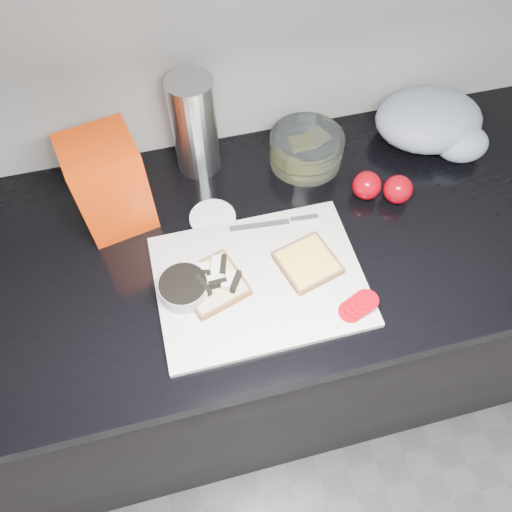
{
  "coord_description": "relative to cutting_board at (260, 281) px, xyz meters",
  "views": [
    {
      "loc": [
        -0.27,
        0.62,
        1.75
      ],
      "look_at": [
        -0.14,
        1.12,
        0.95
      ],
      "focal_mm": 35.0,
      "sensor_mm": 36.0,
      "label": 1
    }
  ],
  "objects": [
    {
      "name": "knife",
      "position": [
        0.09,
        0.12,
        0.01
      ],
      "size": [
        0.19,
        0.03,
        0.01
      ],
      "rotation": [
        0.0,
        0.0,
        -0.08
      ],
      "color": "silver",
      "rests_on": "cutting_board"
    },
    {
      "name": "steel_canister",
      "position": [
        -0.06,
        0.34,
        0.11
      ],
      "size": [
        0.1,
        0.1,
        0.23
      ],
      "primitive_type": "cylinder",
      "color": "#B4B5B9",
      "rests_on": "countertop"
    },
    {
      "name": "countertop",
      "position": [
        0.14,
        0.11,
        -0.03
      ],
      "size": [
        3.5,
        0.64,
        0.04
      ],
      "primitive_type": "cube",
      "color": "black",
      "rests_on": "base_cabinet"
    },
    {
      "name": "base_cabinet",
      "position": [
        0.14,
        0.11,
        -0.48
      ],
      "size": [
        3.5,
        0.6,
        0.86
      ],
      "primitive_type": "cube",
      "color": "black",
      "rests_on": "ground"
    },
    {
      "name": "glass_bowl",
      "position": [
        0.18,
        0.29,
        0.03
      ],
      "size": [
        0.17,
        0.17,
        0.07
      ],
      "rotation": [
        0.0,
        0.0,
        0.06
      ],
      "color": "silver",
      "rests_on": "countertop"
    },
    {
      "name": "whole_tomatoes",
      "position": [
        0.31,
        0.14,
        0.03
      ],
      "size": [
        0.12,
        0.09,
        0.06
      ],
      "rotation": [
        0.0,
        0.0,
        -0.1
      ],
      "color": "#9C030E",
      "rests_on": "countertop"
    },
    {
      "name": "bread_left",
      "position": [
        -0.09,
        0.01,
        0.02
      ],
      "size": [
        0.15,
        0.15,
        0.04
      ],
      "rotation": [
        0.0,
        0.0,
        0.31
      ],
      "color": "beige",
      "rests_on": "cutting_board"
    },
    {
      "name": "seed_tub",
      "position": [
        -0.15,
        0.01,
        0.02
      ],
      "size": [
        0.09,
        0.09,
        0.05
      ],
      "color": "#939898",
      "rests_on": "countertop"
    },
    {
      "name": "tomato_slices",
      "position": [
        0.16,
        -0.11,
        0.01
      ],
      "size": [
        0.09,
        0.06,
        0.02
      ],
      "rotation": [
        0.0,
        0.0,
        -0.17
      ],
      "color": "#9C030E",
      "rests_on": "cutting_board"
    },
    {
      "name": "tub_lid",
      "position": [
        -0.06,
        0.18,
        -0.0
      ],
      "size": [
        0.1,
        0.1,
        0.01
      ],
      "primitive_type": "cylinder",
      "rotation": [
        0.0,
        0.0,
        -0.02
      ],
      "color": "white",
      "rests_on": "countertop"
    },
    {
      "name": "bread_bag",
      "position": [
        -0.25,
        0.23,
        0.1
      ],
      "size": [
        0.16,
        0.15,
        0.21
      ],
      "primitive_type": "cube",
      "rotation": [
        0.0,
        0.0,
        0.2
      ],
      "color": "red",
      "rests_on": "countertop"
    },
    {
      "name": "grocery_bag",
      "position": [
        0.49,
        0.28,
        0.05
      ],
      "size": [
        0.27,
        0.24,
        0.11
      ],
      "rotation": [
        0.0,
        0.0,
        -0.11
      ],
      "color": "#939DB5",
      "rests_on": "countertop"
    },
    {
      "name": "cutting_board",
      "position": [
        0.0,
        0.0,
        0.0
      ],
      "size": [
        0.4,
        0.3,
        0.01
      ],
      "primitive_type": "cube",
      "color": "silver",
      "rests_on": "countertop"
    },
    {
      "name": "bread_right",
      "position": [
        0.1,
        0.01,
        0.01
      ],
      "size": [
        0.14,
        0.14,
        0.02
      ],
      "rotation": [
        0.0,
        0.0,
        0.27
      ],
      "color": "beige",
      "rests_on": "cutting_board"
    }
  ]
}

